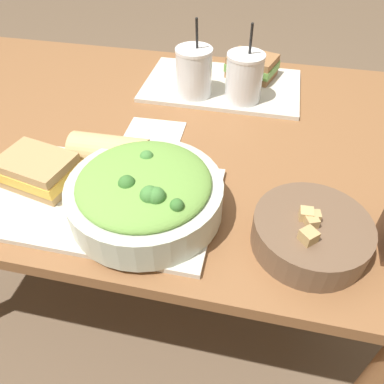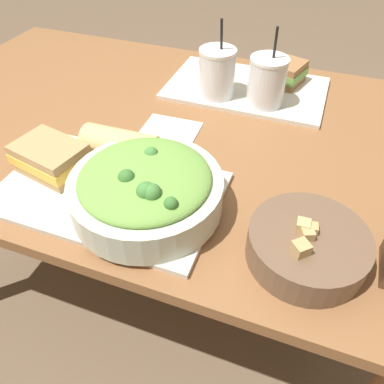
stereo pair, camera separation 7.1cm
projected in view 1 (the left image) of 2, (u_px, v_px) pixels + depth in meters
ground_plane at (150, 279)px, 1.48m from camera, size 12.00×12.00×0.00m
dining_table at (133, 150)px, 1.04m from camera, size 1.44×0.93×0.72m
tray_near at (104, 200)px, 0.77m from camera, size 0.46×0.29×0.01m
tray_far at (222, 85)px, 1.13m from camera, size 0.46×0.29×0.01m
salad_bowl at (145, 192)px, 0.71m from camera, size 0.30×0.30×0.11m
soup_bowl at (311, 233)px, 0.67m from camera, size 0.21×0.21×0.08m
sandwich_near at (38, 170)px, 0.78m from camera, size 0.17×0.14×0.06m
baguette_near at (111, 153)px, 0.81m from camera, size 0.17×0.08×0.08m
sandwich_far at (252, 66)px, 1.14m from camera, size 0.17×0.14×0.06m
drink_cup_dark at (194, 74)px, 1.04m from camera, size 0.10×0.10×0.21m
drink_cup_red at (244, 79)px, 1.02m from camera, size 0.10×0.10×0.21m
napkin_folded at (155, 131)px, 0.96m from camera, size 0.15×0.11×0.00m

